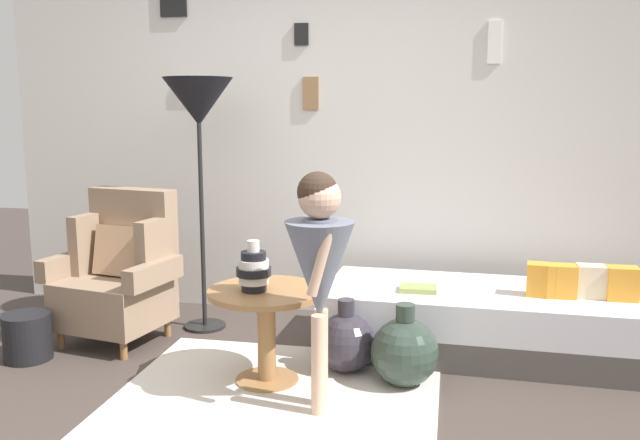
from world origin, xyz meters
TOP-DOWN VIEW (x-y plane):
  - ground_plane at (0.00, 0.00)m, footprint 12.00×12.00m
  - gallery_wall at (-0.00, 1.95)m, footprint 4.80×0.12m
  - rug at (0.03, 0.42)m, footprint 1.67×1.39m
  - armchair at (-1.19, 1.06)m, footprint 0.83×0.69m
  - daybed at (1.10, 1.26)m, footprint 1.93×0.87m
  - pillow_head at (1.87, 1.19)m, footprint 0.17×0.12m
  - pillow_mid at (1.70, 1.21)m, footprint 0.16×0.12m
  - pillow_back at (1.53, 1.18)m, footprint 0.17×0.12m
  - pillow_extra at (1.42, 1.19)m, footprint 0.18×0.14m
  - side_table at (-0.07, 0.57)m, footprint 0.63×0.63m
  - vase_striped at (-0.13, 0.53)m, footprint 0.19×0.19m
  - floor_lamp at (-0.74, 1.38)m, footprint 0.45×0.45m
  - person_child at (0.28, 0.28)m, footprint 0.34×0.34m
  - book_on_daybed at (0.71, 1.15)m, footprint 0.22×0.17m
  - demijohn_near at (0.33, 0.81)m, footprint 0.34×0.34m
  - demijohn_far at (0.67, 0.68)m, footprint 0.37×0.37m
  - magazine_basket at (-1.57, 0.62)m, footprint 0.28×0.28m

SIDE VIEW (x-z plane):
  - ground_plane at x=0.00m, z-range 0.00..0.00m
  - rug at x=0.03m, z-range 0.00..0.01m
  - magazine_basket at x=-1.57m, z-range 0.00..0.28m
  - demijohn_near at x=0.33m, z-range -0.04..0.39m
  - demijohn_far at x=0.67m, z-range -0.04..0.42m
  - daybed at x=1.10m, z-range 0.00..0.40m
  - side_table at x=-0.07m, z-range 0.12..0.65m
  - book_on_daybed at x=0.71m, z-range 0.40..0.43m
  - armchair at x=-1.19m, z-range -0.05..0.92m
  - pillow_mid at x=1.70m, z-range 0.40..0.59m
  - pillow_back at x=1.53m, z-range 0.40..0.59m
  - pillow_extra at x=1.42m, z-range 0.40..0.59m
  - pillow_head at x=1.87m, z-range 0.40..0.59m
  - vase_striped at x=-0.13m, z-range 0.50..0.78m
  - person_child at x=0.28m, z-range 0.17..1.37m
  - gallery_wall at x=0.00m, z-range 0.00..2.60m
  - floor_lamp at x=-0.74m, z-range 0.64..2.32m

